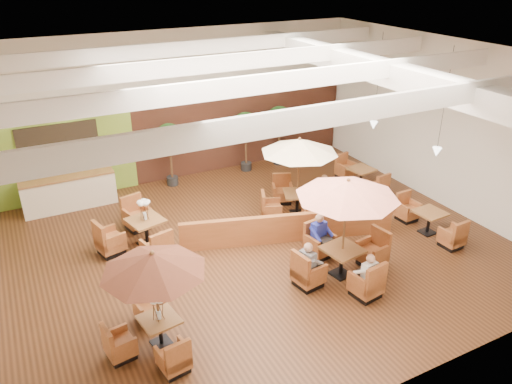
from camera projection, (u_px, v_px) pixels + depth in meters
room at (243, 116)px, 14.26m from camera, size 14.04×14.00×5.52m
service_counter at (69, 192)px, 16.76m from camera, size 3.00×0.75×1.18m
booth_divider at (289, 228)px, 14.84m from camera, size 6.24×2.06×0.90m
table_0 at (152, 280)px, 10.29m from camera, size 2.33×2.42×2.42m
table_1 at (346, 212)px, 12.62m from camera, size 2.86×2.86×2.84m
table_2 at (299, 163)px, 15.82m from camera, size 2.80×2.80×2.68m
table_3 at (137, 233)px, 14.53m from camera, size 2.06×2.96×1.62m
table_4 at (429, 223)px, 15.32m from camera, size 0.87×2.49×0.93m
table_5 at (361, 178)px, 18.37m from camera, size 0.94×2.55×0.93m
topiary_0 at (169, 140)px, 17.93m from camera, size 1.02×1.02×2.38m
topiary_1 at (246, 128)px, 19.21m from camera, size 1.02×1.02×2.38m
topiary_2 at (279, 121)px, 19.82m from camera, size 1.04×1.04×2.42m
diner_0 at (368, 271)px, 12.29m from camera, size 0.41×0.35×0.79m
diner_1 at (320, 232)px, 13.95m from camera, size 0.46×0.40×0.86m
diner_2 at (309, 260)px, 12.68m from camera, size 0.41×0.46×0.84m
diner_3 at (314, 206)px, 15.51m from camera, size 0.39×0.35×0.72m
diner_4 at (322, 188)px, 16.69m from camera, size 0.37×0.41×0.75m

